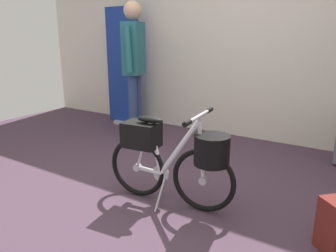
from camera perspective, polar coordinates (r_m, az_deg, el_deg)
name	(u,v)px	position (r m, az deg, el deg)	size (l,w,h in m)	color
ground_plane	(136,195)	(2.78, -5.65, -12.10)	(6.68, 6.68, 0.00)	#473342
back_wall	(237,24)	(4.35, 12.19, 17.19)	(6.68, 0.10, 2.89)	silver
floor_banner_stand	(123,73)	(4.95, -7.94, 9.33)	(0.60, 0.36, 1.71)	#B7B7BC
folding_bike_foreground	(174,156)	(2.48, 1.11, -5.25)	(1.08, 0.53, 0.76)	black
visitor_browsing	(134,62)	(4.15, -5.99, 11.22)	(0.34, 0.52, 1.71)	navy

